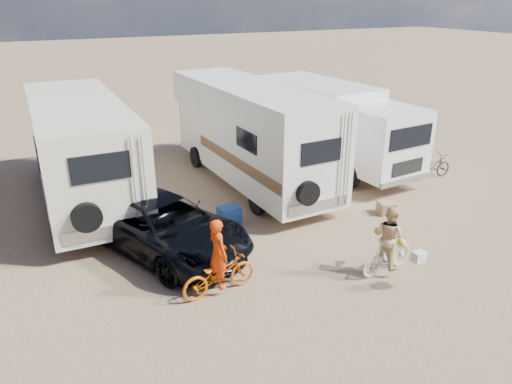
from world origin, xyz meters
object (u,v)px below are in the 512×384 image
bike_woman (387,254)px  rider_man (218,261)px  bike_man (219,274)px  crate (386,208)px  bike_parked (431,167)px  box_truck (333,126)px  dark_suv (163,225)px  rider_woman (389,244)px  rv_left (82,153)px  cooler (229,215)px  rv_main (250,135)px

bike_woman → rider_man: bearing=69.5°
bike_man → crate: bearing=-80.9°
bike_woman → bike_parked: size_ratio=0.92×
crate → box_truck: bearing=75.2°
dark_suv → rider_woman: rider_woman is taller
bike_man → rider_woman: (3.86, -0.99, 0.29)m
bike_man → bike_woman: bike_woman is taller
bike_man → crate: (6.07, 1.56, -0.28)m
rv_left → crate: rv_left is taller
box_truck → rider_woman: box_truck is taller
bike_man → bike_parked: 10.00m
rv_left → cooler: bearing=-44.8°
bike_man → rider_man: size_ratio=1.09×
box_truck → bike_parked: (2.23, -2.90, -1.06)m
dark_suv → cooler: bearing=-3.9°
dark_suv → bike_woman: 5.53m
dark_suv → crate: size_ratio=11.20×
crate → cooler: bearing=160.6°
rv_main → crate: (2.46, -4.19, -1.50)m
rv_left → rider_woman: rv_left is taller
box_truck → rider_man: size_ratio=4.67×
box_truck → crate: box_truck is taller
box_truck → cooler: box_truck is taller
bike_man → rider_man: 0.34m
dark_suv → crate: 6.64m
rv_main → bike_parked: (5.87, -2.60, -1.24)m
bike_parked → crate: bike_parked is taller
box_truck → cooler: 6.47m
rv_main → bike_parked: size_ratio=4.81×
box_truck → bike_woman: (-3.40, -7.05, -1.03)m
bike_man → dark_suv: bearing=6.1°
box_truck → cooler: size_ratio=12.11×
cooler → box_truck: bearing=22.8°
rv_main → bike_woman: (0.24, -6.74, -1.22)m
cooler → bike_woman: bearing=-66.4°
bike_man → rider_woman: size_ratio=1.17×
rv_left → bike_man: (1.71, -6.59, -1.13)m
crate → bike_woman: bearing=-131.0°
rider_woman → bike_parked: rider_woman is taller
rv_main → rider_man: (-3.62, -5.75, -0.89)m
rv_left → dark_suv: 4.44m
bike_woman → rider_woman: 0.28m
bike_parked → crate: 3.77m
box_truck → crate: size_ratio=16.73×
dark_suv → bike_parked: bearing=-18.0°
cooler → rider_woman: bearing=-66.4°
rv_main → rv_left: size_ratio=1.03×
rider_man → cooler: bearing=-32.9°
bike_man → rider_man: (0.00, -0.00, 0.34)m
rider_woman → cooler: bearing=22.3°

